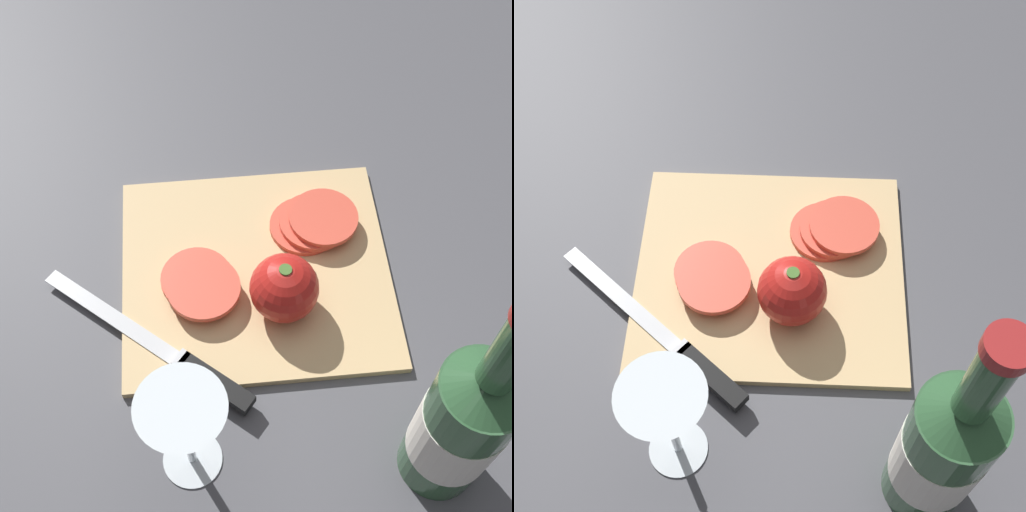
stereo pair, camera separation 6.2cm
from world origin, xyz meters
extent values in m
plane|color=#4C4C51|center=(0.00, 0.00, 0.00)|extent=(3.00, 3.00, 0.00)
cube|color=tan|center=(-0.01, 0.01, 0.01)|extent=(0.32, 0.29, 0.01)
cylinder|color=#2D5633|center=(-0.17, 0.26, 0.10)|extent=(0.08, 0.08, 0.20)
cone|color=#2D5633|center=(-0.17, 0.26, 0.21)|extent=(0.07, 0.07, 0.02)
cylinder|color=#2D5633|center=(-0.17, 0.26, 0.27)|extent=(0.03, 0.03, 0.09)
cylinder|color=maroon|center=(-0.17, 0.26, 0.32)|extent=(0.04, 0.04, 0.01)
cylinder|color=white|center=(-0.17, 0.26, 0.10)|extent=(0.08, 0.08, 0.08)
cylinder|color=silver|center=(0.08, 0.23, 0.00)|extent=(0.06, 0.06, 0.00)
cylinder|color=silver|center=(0.08, 0.23, 0.03)|extent=(0.01, 0.01, 0.06)
cone|color=silver|center=(0.08, 0.23, 0.11)|extent=(0.08, 0.08, 0.09)
cone|color=#DBCC84|center=(0.08, 0.23, 0.08)|extent=(0.03, 0.03, 0.03)
sphere|color=red|center=(-0.03, 0.06, 0.05)|extent=(0.08, 0.08, 0.08)
cylinder|color=#47702D|center=(-0.03, 0.06, 0.09)|extent=(0.01, 0.01, 0.01)
cube|color=silver|center=(0.16, 0.06, 0.01)|extent=(0.16, 0.14, 0.00)
cube|color=silver|center=(0.09, 0.13, 0.02)|extent=(0.02, 0.02, 0.01)
cube|color=black|center=(0.05, 0.16, 0.02)|extent=(0.08, 0.08, 0.01)
cylinder|color=#DB4C38|center=(0.07, 0.02, 0.01)|extent=(0.09, 0.09, 0.01)
cylinder|color=#DB4C38|center=(0.06, 0.03, 0.02)|extent=(0.09, 0.09, 0.01)
cylinder|color=#DB4C38|center=(0.06, 0.04, 0.03)|extent=(0.09, 0.09, 0.01)
cylinder|color=#DB4C38|center=(-0.07, -0.04, 0.01)|extent=(0.09, 0.09, 0.01)
cylinder|color=#DB4C38|center=(-0.08, -0.04, 0.02)|extent=(0.09, 0.09, 0.01)
cylinder|color=#DB4C38|center=(-0.09, -0.04, 0.03)|extent=(0.09, 0.09, 0.01)
camera|label=1|loc=(0.04, 0.46, 0.74)|focal=50.00mm
camera|label=2|loc=(-0.02, 0.46, 0.74)|focal=50.00mm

